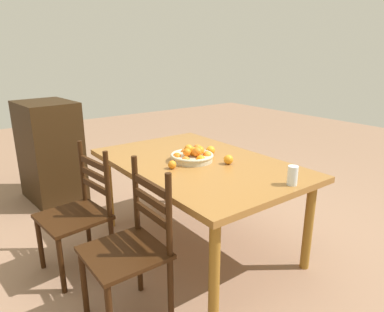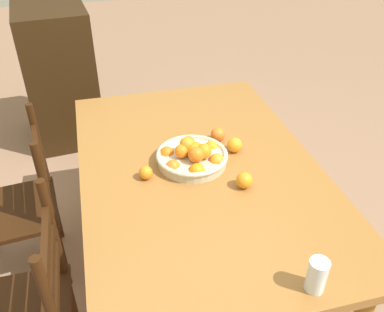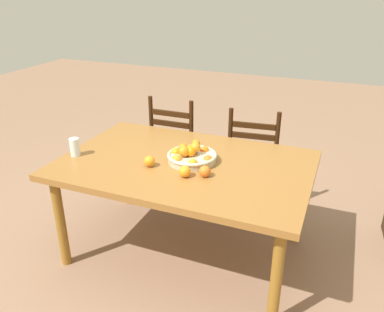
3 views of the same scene
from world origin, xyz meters
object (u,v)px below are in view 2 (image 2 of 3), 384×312
object	(u,v)px
chair_by_cabinet	(22,207)
orange_loose_0	(146,173)
orange_loose_1	(244,180)
dining_table	(200,179)
cabinet	(60,75)
drinking_glass	(317,275)
orange_loose_2	(235,145)
orange_loose_3	(218,135)
fruit_bowl	(192,156)

from	to	relation	value
chair_by_cabinet	orange_loose_0	bearing A→B (deg)	57.99
orange_loose_1	dining_table	bearing A→B (deg)	37.81
dining_table	cabinet	xyz separation A→B (m)	(1.72, 0.67, -0.13)
chair_by_cabinet	drinking_glass	world-z (taller)	chair_by_cabinet
orange_loose_2	orange_loose_3	xyz separation A→B (m)	(0.11, 0.05, -0.00)
orange_loose_3	orange_loose_0	bearing A→B (deg)	118.63
orange_loose_2	orange_loose_3	bearing A→B (deg)	23.89
orange_loose_1	drinking_glass	xyz separation A→B (m)	(-0.56, -0.04, 0.03)
cabinet	orange_loose_2	xyz separation A→B (m)	(-1.64, -0.87, 0.24)
cabinet	orange_loose_0	world-z (taller)	cabinet
cabinet	dining_table	bearing A→B (deg)	-164.15
fruit_bowl	drinking_glass	xyz separation A→B (m)	(-0.78, -0.21, 0.02)
orange_loose_1	cabinet	bearing A→B (deg)	23.19
dining_table	fruit_bowl	bearing A→B (deg)	38.44
dining_table	orange_loose_0	size ratio (longest dim) A/B	26.97
chair_by_cabinet	cabinet	size ratio (longest dim) A/B	0.86
chair_by_cabinet	cabinet	world-z (taller)	cabinet
fruit_bowl	orange_loose_2	bearing A→B (deg)	-77.49
orange_loose_0	orange_loose_2	world-z (taller)	orange_loose_2
orange_loose_1	drinking_glass	size ratio (longest dim) A/B	0.57
dining_table	orange_loose_1	bearing A→B (deg)	-142.19
chair_by_cabinet	orange_loose_1	distance (m)	1.17
chair_by_cabinet	orange_loose_2	distance (m)	1.14
orange_loose_2	fruit_bowl	bearing A→B (deg)	102.51
fruit_bowl	orange_loose_1	world-z (taller)	fruit_bowl
cabinet	orange_loose_3	distance (m)	1.75
orange_loose_0	orange_loose_3	world-z (taller)	orange_loose_3
fruit_bowl	orange_loose_3	distance (m)	0.24
cabinet	orange_loose_1	size ratio (longest dim) A/B	14.65
cabinet	orange_loose_0	size ratio (longest dim) A/B	17.17
fruit_bowl	orange_loose_0	xyz separation A→B (m)	(-0.06, 0.23, -0.01)
orange_loose_1	drinking_glass	world-z (taller)	drinking_glass
fruit_bowl	orange_loose_1	xyz separation A→B (m)	(-0.22, -0.17, -0.01)
orange_loose_1	drinking_glass	distance (m)	0.56
orange_loose_3	drinking_glass	size ratio (longest dim) A/B	0.57
chair_by_cabinet	fruit_bowl	size ratio (longest dim) A/B	2.71
orange_loose_2	drinking_glass	distance (m)	0.83
dining_table	orange_loose_2	world-z (taller)	orange_loose_2
orange_loose_0	orange_loose_3	xyz separation A→B (m)	(0.22, -0.40, 0.01)
cabinet	fruit_bowl	size ratio (longest dim) A/B	3.15
dining_table	cabinet	bearing A→B (deg)	21.32
orange_loose_0	chair_by_cabinet	bearing A→B (deg)	64.30
orange_loose_2	chair_by_cabinet	bearing A→B (deg)	79.96
cabinet	orange_loose_3	world-z (taller)	cabinet
fruit_bowl	orange_loose_3	xyz separation A→B (m)	(0.16, -0.17, -0.01)
fruit_bowl	orange_loose_0	distance (m)	0.24
dining_table	orange_loose_0	bearing A→B (deg)	95.09
orange_loose_3	drinking_glass	distance (m)	0.95
fruit_bowl	orange_loose_1	distance (m)	0.28
dining_table	chair_by_cabinet	xyz separation A→B (m)	(0.27, 0.87, -0.22)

